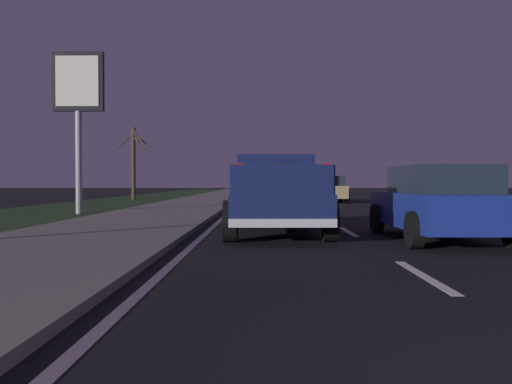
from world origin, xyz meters
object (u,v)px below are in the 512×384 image
Objects in this scene: gas_price_sign at (78,94)px; bare_tree_far at (134,160)px; sedan_tan at (328,189)px; sedan_white at (268,188)px; pickup_truck at (276,192)px; sedan_blue at (438,202)px.

bare_tree_far is at bearing 6.46° from gas_price_sign.
sedan_tan is 0.90× the size of bare_tree_far.
gas_price_sign is at bearing 155.00° from sedan_white.
pickup_truck is 1.23× the size of sedan_white.
gas_price_sign is (7.26, 7.22, 3.52)m from pickup_truck.
pickup_truck is 3.62m from sedan_blue.
bare_tree_far is (0.16, 9.03, 1.86)m from sedan_white.
sedan_white is at bearing -25.00° from gas_price_sign.
gas_price_sign is at bearing 136.15° from sedan_tan.
sedan_white is (4.38, 3.48, 0.00)m from sedan_tan.
sedan_blue is 19.88m from sedan_tan.
bare_tree_far is at bearing 70.06° from sedan_tan.
gas_price_sign reaches higher than pickup_truck.
bare_tree_far is at bearing 88.97° from sedan_white.
sedan_tan is (19.88, -0.20, 0.00)m from sedan_blue.
gas_price_sign is at bearing -173.54° from bare_tree_far.
sedan_tan and sedan_white have the same top height.
pickup_truck is 18.76m from sedan_tan.
sedan_tan is 13.44m from bare_tree_far.
pickup_truck is at bearing -135.16° from gas_price_sign.
bare_tree_far is at bearing 26.75° from sedan_blue.
bare_tree_far is (4.54, 12.51, 1.86)m from sedan_tan.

